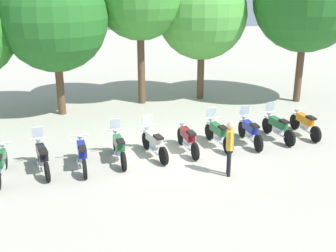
% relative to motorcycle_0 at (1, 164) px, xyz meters
% --- Properties ---
extents(ground_plane, '(80.00, 80.00, 0.00)m').
position_rel_motorcycle_0_xyz_m(ground_plane, '(5.71, 0.62, -0.50)').
color(ground_plane, '#ADA899').
extents(motorcycle_0, '(0.62, 2.19, 0.99)m').
position_rel_motorcycle_0_xyz_m(motorcycle_0, '(0.00, 0.00, 0.00)').
color(motorcycle_0, black).
rests_on(motorcycle_0, ground_plane).
extents(motorcycle_1, '(0.68, 2.17, 1.37)m').
position_rel_motorcycle_0_xyz_m(motorcycle_1, '(1.26, 0.23, 0.01)').
color(motorcycle_1, black).
rests_on(motorcycle_1, ground_plane).
extents(motorcycle_2, '(0.62, 2.19, 0.99)m').
position_rel_motorcycle_0_xyz_m(motorcycle_2, '(2.54, 0.16, 0.00)').
color(motorcycle_2, black).
rests_on(motorcycle_2, ground_plane).
extents(motorcycle_3, '(0.62, 2.19, 1.37)m').
position_rel_motorcycle_0_xyz_m(motorcycle_3, '(3.81, 0.48, 0.01)').
color(motorcycle_3, black).
rests_on(motorcycle_3, ground_plane).
extents(motorcycle_4, '(0.69, 2.17, 1.37)m').
position_rel_motorcycle_0_xyz_m(motorcycle_4, '(5.07, 0.58, 0.01)').
color(motorcycle_4, black).
rests_on(motorcycle_4, ground_plane).
extents(motorcycle_5, '(0.62, 2.19, 0.99)m').
position_rel_motorcycle_0_xyz_m(motorcycle_5, '(6.34, 0.71, 0.00)').
color(motorcycle_5, black).
rests_on(motorcycle_5, ground_plane).
extents(motorcycle_6, '(0.62, 2.19, 1.37)m').
position_rel_motorcycle_0_xyz_m(motorcycle_6, '(7.61, 0.95, 0.01)').
color(motorcycle_6, black).
rests_on(motorcycle_6, ground_plane).
extents(motorcycle_7, '(0.62, 2.19, 1.37)m').
position_rel_motorcycle_0_xyz_m(motorcycle_7, '(8.88, 0.90, 0.01)').
color(motorcycle_7, black).
rests_on(motorcycle_7, ground_plane).
extents(motorcycle_8, '(0.62, 2.19, 1.37)m').
position_rel_motorcycle_0_xyz_m(motorcycle_8, '(10.15, 1.09, 0.01)').
color(motorcycle_8, black).
rests_on(motorcycle_8, ground_plane).
extents(motorcycle_9, '(0.62, 2.19, 0.99)m').
position_rel_motorcycle_0_xyz_m(motorcycle_9, '(11.42, 1.23, 0.00)').
color(motorcycle_9, black).
rests_on(motorcycle_9, ground_plane).
extents(person_0, '(0.29, 0.41, 1.83)m').
position_rel_motorcycle_0_xyz_m(person_0, '(7.07, -1.52, 0.58)').
color(person_0, black).
rests_on(person_0, ground_plane).
extents(tree_1, '(4.72, 4.72, 6.75)m').
position_rel_motorcycle_0_xyz_m(tree_1, '(1.90, 6.50, 3.88)').
color(tree_1, brown).
rests_on(tree_1, ground_plane).
extents(tree_3, '(4.52, 4.52, 6.61)m').
position_rel_motorcycle_0_xyz_m(tree_3, '(9.05, 7.59, 3.83)').
color(tree_3, brown).
rests_on(tree_3, ground_plane).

